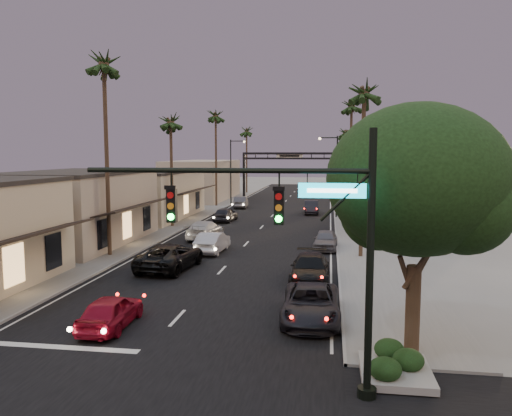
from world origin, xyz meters
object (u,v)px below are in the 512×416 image
(curbside_near, at_px, (311,304))
(palm_ld, at_px, (216,113))
(oncoming_pickup, at_px, (171,256))
(oncoming_silver, at_px, (213,242))
(palm_ra, at_px, (364,87))
(palm_rc, at_px, (346,130))
(traffic_signal, at_px, (303,224))
(oncoming_red, at_px, (111,311))
(streetlight_left, at_px, (233,166))
(palm_lb, at_px, (104,58))
(curbside_black, at_px, (310,269))
(streetlight_right, at_px, (334,170))
(arch, at_px, (289,163))
(palm_rb, at_px, (352,103))
(palm_lc, at_px, (171,118))
(palm_far, at_px, (247,129))

(curbside_near, bearing_deg, palm_ld, 106.85)
(oncoming_pickup, xyz_separation_m, oncoming_silver, (1.33, 5.50, -0.06))
(palm_ra, xyz_separation_m, palm_rc, (0.00, 40.00, -0.97))
(traffic_signal, relative_size, oncoming_red, 2.10)
(streetlight_left, relative_size, oncoming_red, 2.23)
(palm_lb, xyz_separation_m, curbside_black, (14.03, -4.99, -12.64))
(streetlight_left, distance_m, oncoming_pickup, 39.62)
(traffic_signal, height_order, palm_ld, palm_ld)
(streetlight_right, bearing_deg, palm_ra, -85.43)
(traffic_signal, xyz_separation_m, palm_lb, (-14.29, 18.00, 8.30))
(arch, distance_m, palm_rb, 28.24)
(oncoming_red, xyz_separation_m, curbside_black, (7.76, 8.54, 0.06))
(oncoming_red, bearing_deg, curbside_near, -167.18)
(arch, bearing_deg, streetlight_right, -74.53)
(arch, distance_m, oncoming_red, 61.76)
(traffic_signal, height_order, palm_lc, palm_lc)
(curbside_near, bearing_deg, oncoming_pickup, 136.22)
(palm_lc, relative_size, palm_rc, 1.00)
(streetlight_right, xyz_separation_m, palm_rc, (1.68, 19.00, 5.14))
(arch, relative_size, palm_ld, 1.07)
(oncoming_red, distance_m, oncoming_silver, 15.85)
(palm_ld, relative_size, palm_rc, 1.16)
(oncoming_red, bearing_deg, arch, -94.02)
(palm_far, distance_m, oncoming_silver, 55.12)
(streetlight_left, relative_size, oncoming_silver, 1.99)
(streetlight_left, height_order, oncoming_silver, streetlight_left)
(curbside_near, distance_m, curbside_black, 6.44)
(streetlight_left, bearing_deg, palm_rb, -42.05)
(traffic_signal, height_order, palm_rb, palm_rb)
(arch, relative_size, oncoming_pickup, 2.62)
(palm_lb, bearing_deg, oncoming_red, -65.12)
(palm_lc, height_order, palm_rc, same)
(palm_lc, relative_size, oncoming_silver, 2.69)
(palm_lc, relative_size, oncoming_red, 3.02)
(streetlight_left, height_order, palm_lc, palm_lc)
(oncoming_pickup, bearing_deg, palm_lb, -24.89)
(streetlight_right, distance_m, curbside_near, 34.74)
(palm_ld, distance_m, palm_far, 23.02)
(palm_ra, distance_m, palm_rc, 40.01)
(palm_lb, height_order, curbside_black, palm_lb)
(palm_rb, bearing_deg, curbside_near, -94.91)
(curbside_black, bearing_deg, palm_lb, 160.63)
(oncoming_pickup, xyz_separation_m, curbside_near, (8.90, -8.23, -0.08))
(palm_lb, relative_size, palm_ld, 1.07)
(traffic_signal, distance_m, palm_lc, 35.46)
(palm_lc, bearing_deg, oncoming_silver, -59.95)
(traffic_signal, height_order, palm_ra, palm_ra)
(arch, bearing_deg, palm_ra, -79.41)
(traffic_signal, relative_size, palm_rc, 0.70)
(palm_far, bearing_deg, palm_rc, -39.64)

